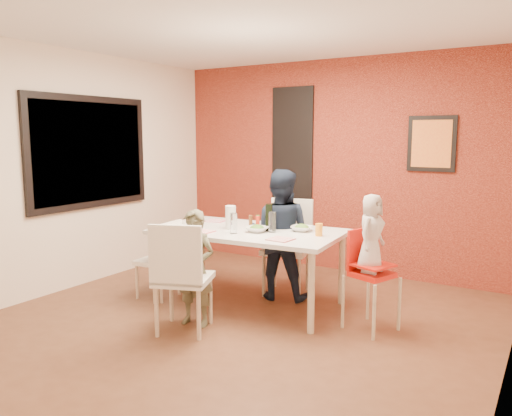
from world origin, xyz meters
The scene contains 34 objects.
ground centered at (0.00, 0.00, 0.00)m, with size 4.50×4.50×0.00m, color brown.
ceiling centered at (0.00, 0.00, 2.70)m, with size 4.50×4.50×0.02m, color white.
wall_back centered at (0.00, 2.25, 1.35)m, with size 4.50×0.02×2.70m, color #F3E1C9.
wall_front centered at (0.00, -2.25, 1.35)m, with size 4.50×0.02×2.70m, color #F3E1C9.
wall_left centered at (-2.25, 0.00, 1.35)m, with size 0.02×4.50×2.70m, color #F3E1C9.
brick_accent_wall centered at (0.00, 2.23, 1.35)m, with size 4.50×0.02×2.70m, color maroon.
picture_window_frame centered at (-2.22, 0.20, 1.55)m, with size 0.05×1.70×1.30m, color black.
picture_window_pane centered at (-2.21, 0.20, 1.55)m, with size 0.02×1.55×1.15m, color black.
glassblock_strip centered at (-0.60, 2.21, 1.50)m, with size 0.55×0.03×1.70m, color silver.
glassblock_surround centered at (-0.60, 2.21, 1.50)m, with size 0.60×0.03×1.76m, color black.
art_print_frame centered at (1.20, 2.21, 1.65)m, with size 0.54×0.03×0.64m, color black.
art_print_canvas centered at (1.20, 2.19, 1.65)m, with size 0.44×0.01×0.54m, color orange.
dining_table centered at (-0.20, 0.47, 0.72)m, with size 1.97×1.19×0.79m.
chair_near centered at (-0.28, -0.52, 0.56)m, with size 0.60×0.60×1.00m.
chair_far centered at (-0.05, 1.08, 0.58)m, with size 0.57×0.57×1.04m.
chair_left centered at (-1.08, 0.16, 0.47)m, with size 0.42×0.42×0.84m.
high_chair centered at (1.08, 0.48, 0.55)m, with size 0.48×0.48×0.91m.
child_near centered at (-0.31, -0.27, 0.54)m, with size 0.39×0.26×1.08m, color brown.
child_far centered at (-0.03, 0.83, 0.70)m, with size 0.68×0.53×1.39m, color black.
toddler centered at (1.10, 0.47, 0.89)m, with size 0.34×0.22×0.70m, color beige.
plate_near_left centered at (-0.52, 0.12, 0.79)m, with size 0.20×0.20×0.01m, color white.
plate_far_mid centered at (-0.15, 0.77, 0.79)m, with size 0.23×0.23×0.01m, color silver.
plate_near_right centered at (0.33, 0.21, 0.79)m, with size 0.21×0.21×0.01m, color white.
plate_far_left centered at (-0.78, 0.70, 0.79)m, with size 0.20×0.20×0.01m, color white.
salad_bowl_a centered at (-0.06, 0.42, 0.82)m, with size 0.22×0.22×0.05m, color silver.
salad_bowl_b centered at (0.30, 0.69, 0.81)m, with size 0.21×0.21×0.05m, color silver.
wine_bottle centered at (0.00, 0.54, 0.93)m, with size 0.07×0.07×0.27m, color black.
wine_glass_a centered at (-0.22, 0.23, 0.89)m, with size 0.07×0.07×0.20m, color white.
wine_glass_b centered at (0.08, 0.49, 0.89)m, with size 0.07×0.07×0.21m, color silver.
paper_towel_roll centered at (-0.38, 0.41, 0.91)m, with size 0.11×0.11×0.24m, color silver.
condiment_red centered at (-0.08, 0.46, 0.86)m, with size 0.04×0.04×0.15m, color red.
condiment_green centered at (-0.12, 0.53, 0.86)m, with size 0.04×0.04×0.15m, color #306B23.
condiment_brown centered at (-0.18, 0.49, 0.86)m, with size 0.04×0.04×0.15m, color brown.
sippy_cup centered at (0.55, 0.56, 0.85)m, with size 0.07×0.07×0.12m, color orange.
Camera 1 is at (2.49, -3.77, 1.75)m, focal length 35.00 mm.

